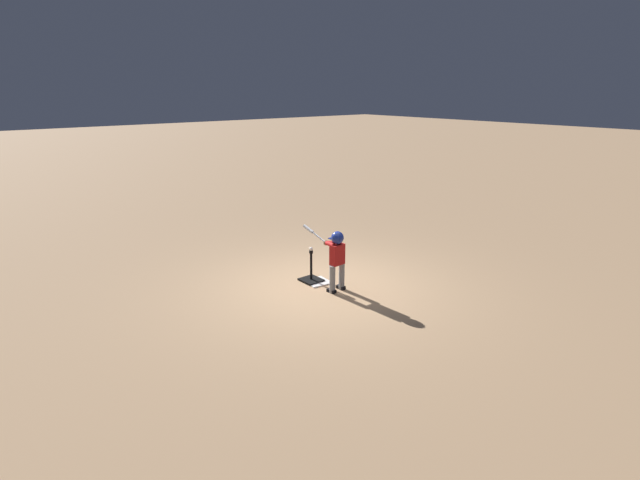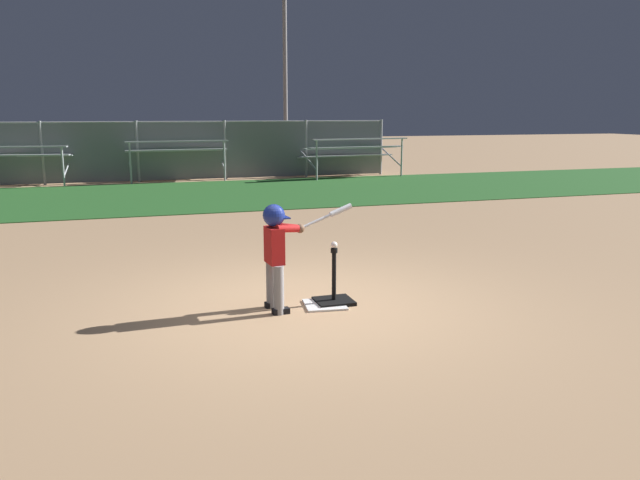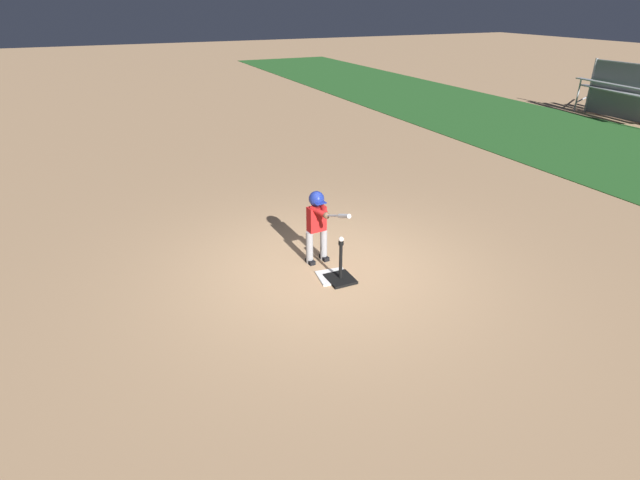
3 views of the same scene
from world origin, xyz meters
TOP-DOWN VIEW (x-y plane):
  - ground_plane at (0.00, 0.00)m, footprint 90.00×90.00m
  - home_plate at (0.24, -0.05)m, footprint 0.49×0.49m
  - batting_tee at (0.36, 0.01)m, footprint 0.41×0.37m
  - batter_child at (-0.29, -0.05)m, footprint 1.01×0.37m
  - baseball at (0.36, 0.01)m, footprint 0.07×0.07m

SIDE VIEW (x-z plane):
  - ground_plane at x=0.00m, z-range 0.00..0.00m
  - home_plate at x=0.24m, z-range 0.00..0.02m
  - batting_tee at x=0.36m, z-range -0.22..0.40m
  - baseball at x=0.36m, z-range 0.63..0.70m
  - batter_child at x=-0.29m, z-range 0.16..1.31m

